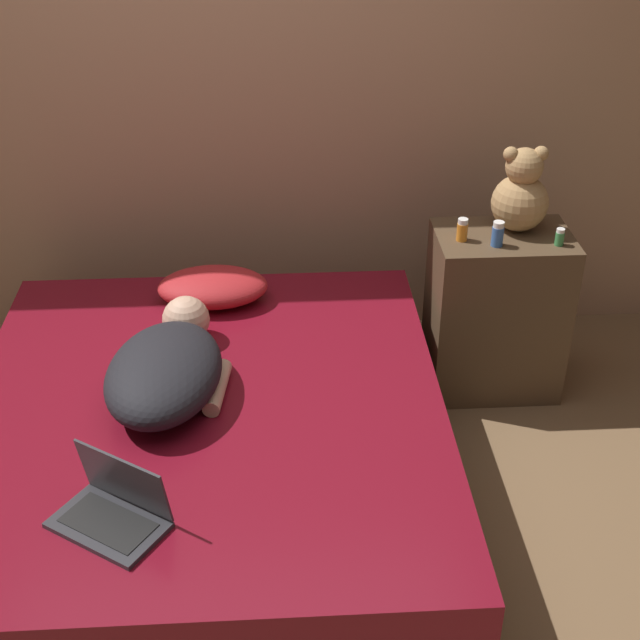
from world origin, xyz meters
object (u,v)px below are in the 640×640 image
object	(u,v)px
pillow	(212,287)
person_lying	(168,367)
bottle_green	(560,237)
teddy_bear	(521,194)
bottle_blue	(498,234)
laptop	(114,508)
bottle_orange	(462,230)

from	to	relation	value
pillow	person_lying	xyz separation A→B (m)	(-0.12, -0.62, 0.04)
pillow	bottle_green	bearing A→B (deg)	-6.00
teddy_bear	bottle_blue	bearing A→B (deg)	-128.73
teddy_bear	bottle_blue	world-z (taller)	teddy_bear
pillow	laptop	distance (m)	1.27
bottle_blue	pillow	bearing A→B (deg)	173.22
teddy_bear	bottle_orange	distance (m)	0.28
laptop	teddy_bear	xyz separation A→B (m)	(1.46, 1.26, 0.39)
bottle_green	laptop	bearing A→B (deg)	-145.04
person_lying	bottle_green	size ratio (longest dim) A/B	11.20
pillow	laptop	size ratio (longest dim) A/B	1.18
teddy_bear	bottle_green	world-z (taller)	teddy_bear
teddy_bear	bottle_blue	size ratio (longest dim) A/B	3.44
pillow	person_lying	bearing A→B (deg)	-101.22
laptop	pillow	bearing A→B (deg)	113.88
pillow	bottle_orange	world-z (taller)	bottle_orange
pillow	teddy_bear	distance (m)	1.29
person_lying	bottle_orange	size ratio (longest dim) A/B	8.49
pillow	bottle_orange	distance (m)	1.03
teddy_bear	bottle_orange	world-z (taller)	teddy_bear
person_lying	bottle_orange	xyz separation A→B (m)	(1.11, 0.54, 0.23)
person_lying	laptop	distance (m)	0.64
pillow	person_lying	world-z (taller)	person_lying
bottle_green	bottle_orange	bearing A→B (deg)	170.15
pillow	bottle_blue	world-z (taller)	bottle_blue
bottle_orange	bottle_blue	bearing A→B (deg)	-23.08
person_lying	bottle_green	world-z (taller)	bottle_green
laptop	bottle_orange	world-z (taller)	bottle_orange
person_lying	teddy_bear	size ratio (longest dim) A/B	2.24
bottle_blue	bottle_orange	distance (m)	0.14
pillow	bottle_green	distance (m)	1.39
teddy_bear	pillow	bearing A→B (deg)	-179.52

